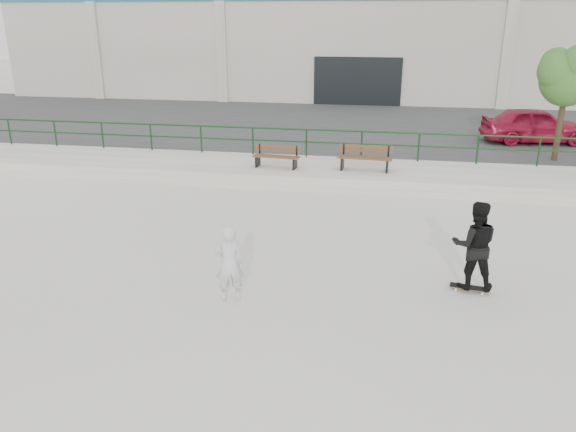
% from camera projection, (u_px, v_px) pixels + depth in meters
% --- Properties ---
extents(ground, '(120.00, 120.00, 0.00)m').
position_uv_depth(ground, '(274.00, 317.00, 10.56)').
color(ground, '#B4B2A5').
rests_on(ground, ground).
extents(ledge, '(30.00, 3.00, 0.50)m').
position_uv_depth(ledge, '(329.00, 174.00, 19.29)').
color(ledge, '#ADA99E').
rests_on(ledge, ground).
extents(parking_strip, '(60.00, 14.00, 0.50)m').
position_uv_depth(parking_strip, '(348.00, 128.00, 27.17)').
color(parking_strip, '#373737').
rests_on(parking_strip, ground).
extents(railing, '(28.00, 0.06, 1.03)m').
position_uv_depth(railing, '(334.00, 138.00, 20.16)').
color(railing, '#153B1A').
rests_on(railing, ledge).
extents(commercial_building, '(44.20, 16.33, 8.00)m').
position_uv_depth(commercial_building, '(366.00, 28.00, 38.69)').
color(commercial_building, beige).
rests_on(commercial_building, ground).
extents(bench_left, '(1.62, 0.62, 0.73)m').
position_uv_depth(bench_left, '(277.00, 157.00, 19.03)').
color(bench_left, brown).
rests_on(bench_left, ledge).
extents(bench_right, '(1.82, 0.62, 0.83)m').
position_uv_depth(bench_right, '(365.00, 158.00, 18.66)').
color(bench_right, brown).
rests_on(bench_right, ledge).
extents(tree, '(2.26, 2.01, 4.02)m').
position_uv_depth(tree, '(569.00, 74.00, 19.06)').
color(tree, '#3F301F').
rests_on(tree, parking_strip).
extents(red_car, '(4.37, 2.20, 1.43)m').
position_uv_depth(red_car, '(535.00, 125.00, 22.65)').
color(red_car, '#A51431').
rests_on(red_car, parking_strip).
extents(skateboard, '(0.80, 0.33, 0.09)m').
position_uv_depth(skateboard, '(469.00, 288.00, 11.57)').
color(skateboard, black).
rests_on(skateboard, ground).
extents(standing_skater, '(0.90, 0.71, 1.85)m').
position_uv_depth(standing_skater, '(474.00, 245.00, 11.25)').
color(standing_skater, black).
rests_on(standing_skater, skateboard).
extents(seated_skater, '(0.67, 0.56, 1.57)m').
position_uv_depth(seated_skater, '(229.00, 263.00, 10.99)').
color(seated_skater, silver).
rests_on(seated_skater, ground).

